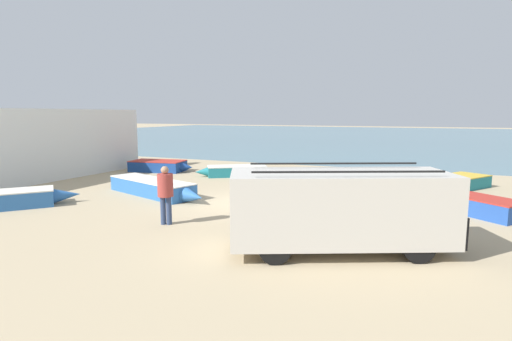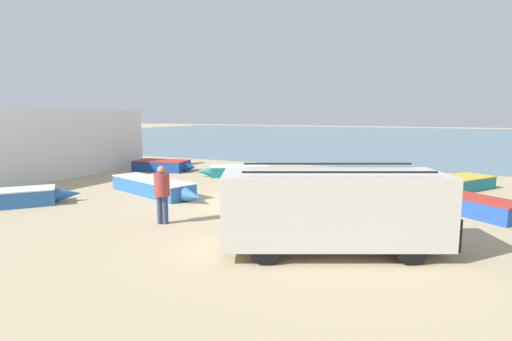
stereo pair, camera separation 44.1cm
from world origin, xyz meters
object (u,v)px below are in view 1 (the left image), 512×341
object	(u,v)px
fishing_rowboat_4	(459,182)
fisherman_0	(252,187)
parked_van	(341,207)
fishing_rowboat_6	(160,166)
fishing_rowboat_3	(155,188)
fisherman_1	(165,190)
fishing_rowboat_2	(460,202)
fishing_rowboat_5	(309,187)
fishing_rowboat_1	(234,171)

from	to	relation	value
fishing_rowboat_4	fisherman_0	xyz separation A→B (m)	(-6.76, -8.23, 0.67)
parked_van	fishing_rowboat_6	xyz separation A→B (m)	(-12.75, 9.65, -0.79)
fishing_rowboat_3	fisherman_1	size ratio (longest dim) A/B	3.07
fishing_rowboat_2	fishing_rowboat_4	xyz separation A→B (m)	(0.21, 4.72, -0.02)
fishing_rowboat_5	fishing_rowboat_6	distance (m)	10.33
fisherman_0	fishing_rowboat_2	bearing A→B (deg)	-26.33
fishing_rowboat_3	fisherman_0	distance (m)	5.26
fishing_rowboat_1	fishing_rowboat_3	bearing A→B (deg)	50.03
fishing_rowboat_5	fishing_rowboat_6	world-z (taller)	fishing_rowboat_6
fishing_rowboat_3	fishing_rowboat_5	world-z (taller)	fishing_rowboat_3
fishing_rowboat_6	fisherman_1	size ratio (longest dim) A/B	2.15
fishing_rowboat_2	fishing_rowboat_5	bearing A→B (deg)	29.26
fisherman_1	fishing_rowboat_3	bearing A→B (deg)	23.00
fishing_rowboat_1	fishing_rowboat_4	size ratio (longest dim) A/B	1.01
fishing_rowboat_1	fisherman_1	bearing A→B (deg)	71.21
fishing_rowboat_5	fisherman_1	bearing A→B (deg)	-37.31
fishing_rowboat_1	fishing_rowboat_6	bearing A→B (deg)	-31.50
fisherman_0	fisherman_1	size ratio (longest dim) A/B	0.88
fishing_rowboat_2	fishing_rowboat_4	size ratio (longest dim) A/B	1.11
fishing_rowboat_4	fisherman_0	world-z (taller)	fisherman_0
parked_van	fisherman_0	world-z (taller)	parked_van
parked_van	fishing_rowboat_3	world-z (taller)	parked_van
fishing_rowboat_4	fisherman_1	xyz separation A→B (m)	(-8.66, -10.44, 0.80)
parked_van	fishing_rowboat_4	bearing A→B (deg)	48.01
parked_van	fisherman_0	xyz separation A→B (m)	(-3.51, 2.46, -0.15)
fishing_rowboat_6	fishing_rowboat_3	bearing A→B (deg)	-64.40
fishing_rowboat_4	fishing_rowboat_1	bearing A→B (deg)	128.37
fisherman_0	fishing_rowboat_5	bearing A→B (deg)	26.25
fishing_rowboat_4	fisherman_1	size ratio (longest dim) A/B	2.05
fishing_rowboat_2	fishing_rowboat_3	world-z (taller)	fishing_rowboat_3
fishing_rowboat_5	fishing_rowboat_6	xyz separation A→B (m)	(-9.96, 2.71, 0.07)
fishing_rowboat_2	fishing_rowboat_5	xyz separation A→B (m)	(-5.82, 0.96, -0.05)
fisherman_0	parked_van	bearing A→B (deg)	-89.56
fishing_rowboat_1	fishing_rowboat_5	size ratio (longest dim) A/B	0.70
parked_van	fishing_rowboat_1	xyz separation A→B (m)	(-7.85, 9.79, -0.83)
fishing_rowboat_1	fisherman_0	world-z (taller)	fisherman_0
parked_van	fishing_rowboat_1	distance (m)	12.58
fishing_rowboat_1	fisherman_0	size ratio (longest dim) A/B	2.34
fishing_rowboat_6	fisherman_0	distance (m)	11.72
parked_van	fisherman_0	size ratio (longest dim) A/B	3.57
fisherman_1	fishing_rowboat_2	bearing A→B (deg)	-74.87
parked_van	fishing_rowboat_6	size ratio (longest dim) A/B	1.46
fisherman_1	parked_van	bearing A→B (deg)	-111.68
fishing_rowboat_1	fishing_rowboat_3	world-z (taller)	fishing_rowboat_3
fishing_rowboat_2	fisherman_0	distance (m)	7.46
fishing_rowboat_2	fishing_rowboat_5	world-z (taller)	fishing_rowboat_2
fishing_rowboat_2	fisherman_1	bearing A→B (deg)	72.71
fishing_rowboat_5	fisherman_0	xyz separation A→B (m)	(-0.72, -4.47, 0.70)
fishing_rowboat_2	fisherman_1	world-z (taller)	fisherman_1
parked_van	fishing_rowboat_1	size ratio (longest dim) A/B	1.52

